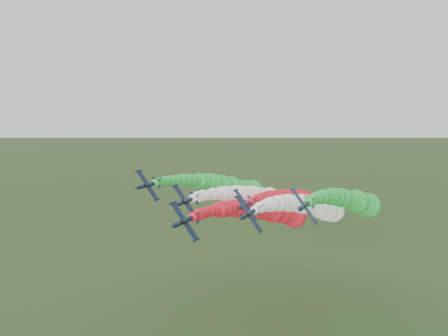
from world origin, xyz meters
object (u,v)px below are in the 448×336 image
Objects in this scene: jet_inner_left at (264,198)px; jet_outer_left at (229,186)px; jet_inner_right at (314,207)px; jet_trail at (304,201)px; jet_outer_right at (353,201)px; jet_lead at (270,212)px.

jet_inner_left is 1.00× the size of jet_outer_left.
jet_inner_right is at bearing -2.98° from jet_inner_left.
jet_inner_left is 1.00× the size of jet_trail.
jet_outer_right is at bearing -25.17° from jet_trail.
jet_lead is at bearing -98.60° from jet_trail.
jet_inner_right is (10.67, 10.23, 0.33)m from jet_lead.
jet_inner_right is 1.00× the size of jet_outer_left.
jet_outer_left reaches higher than jet_trail.
jet_lead is 1.00× the size of jet_inner_left.
jet_inner_left is at bearing -22.05° from jet_outer_left.
jet_lead is 25.33m from jet_trail.
jet_lead is at bearing -61.93° from jet_inner_left.
jet_outer_right is at bearing 32.19° from jet_inner_right.
jet_trail is (-17.40, 8.18, -3.00)m from jet_outer_right.
jet_inner_left reaches higher than jet_inner_right.
jet_outer_left is (-31.22, 6.79, 3.00)m from jet_inner_right.
jet_outer_left is (-20.54, 17.02, 3.33)m from jet_lead.
jet_inner_left is 1.00× the size of jet_inner_right.
jet_lead is 1.00× the size of jet_outer_left.
jet_outer_left is 1.00× the size of jet_outer_right.
jet_trail is at bearing 114.99° from jet_inner_right.
jet_inner_right is 1.00× the size of jet_outer_right.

